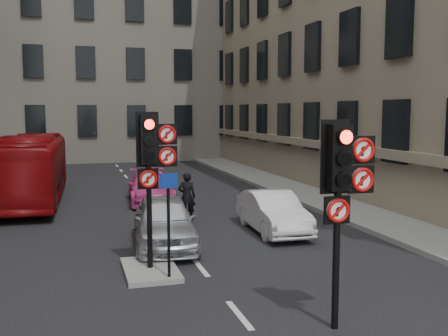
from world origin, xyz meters
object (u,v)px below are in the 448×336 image
motorcyclist (187,196)px  bus_red (31,169)px  car_silver (164,221)px  info_sign (169,211)px  signal_near (343,179)px  motorcycle (143,228)px  car_pink (150,187)px  car_white (273,212)px  signal_far (152,156)px

motorcyclist → bus_red: bearing=-30.5°
car_silver → info_sign: 3.20m
bus_red → motorcyclist: size_ratio=5.92×
info_sign → signal_near: bearing=-61.2°
motorcycle → signal_near: bearing=-69.1°
car_pink → motorcyclist: motorcyclist is taller
car_white → info_sign: 5.55m
signal_far → bus_red: bearing=107.3°
signal_far → car_silver: 3.06m
car_pink → bus_red: bearing=165.3°
signal_far → car_pink: size_ratio=0.84×
motorcycle → info_sign: bearing=-88.1°
car_silver → motorcycle: bearing=169.1°
car_pink → motorcyclist: bearing=-76.4°
signal_far → car_white: 5.51m
signal_far → motorcyclist: signal_far is taller
info_sign → bus_red: bearing=99.1°
signal_far → bus_red: signal_far is taller
bus_red → motorcyclist: 7.64m
car_pink → motorcycle: (-1.20, -6.91, -0.10)m
bus_red → info_sign: 12.22m
car_pink → car_white: bearing=-61.8°
bus_red → info_sign: (3.60, -11.67, 0.23)m
signal_near → motorcycle: 7.18m
car_pink → info_sign: bearing=-92.2°
bus_red → motorcyclist: (5.33, -5.45, -0.53)m
car_white → info_sign: size_ratio=1.66×
bus_red → car_pink: bearing=-16.6°
signal_far → motorcycle: bearing=88.3°
car_pink → signal_far: bearing=-94.0°
bus_red → motorcycle: size_ratio=5.62×
motorcyclist → signal_near: bearing=109.1°
signal_near → car_silver: (-1.97, 6.23, -1.89)m
signal_near → motorcyclist: (-0.66, 9.41, -1.76)m
car_white → signal_far: bearing=-142.0°
car_silver → car_white: (3.49, 0.78, -0.07)m
motorcycle → motorcyclist: (1.87, 3.02, 0.30)m
car_silver → car_pink: car_silver is taller
car_white → motorcycle: (-4.05, -0.61, -0.10)m
signal_far → info_sign: signal_far is taller
motorcyclist → info_sign: size_ratio=0.73×
car_silver → motorcycle: car_silver is taller
car_silver → motorcycle: (-0.56, 0.17, -0.17)m
signal_far → car_white: (4.12, 3.01, -2.08)m
signal_far → car_silver: signal_far is taller
signal_near → car_silver: 6.80m
car_silver → info_sign: (-0.42, -3.04, 0.89)m
signal_near → info_sign: 4.10m
car_silver → signal_near: bearing=-66.6°
signal_near → info_sign: signal_near is taller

